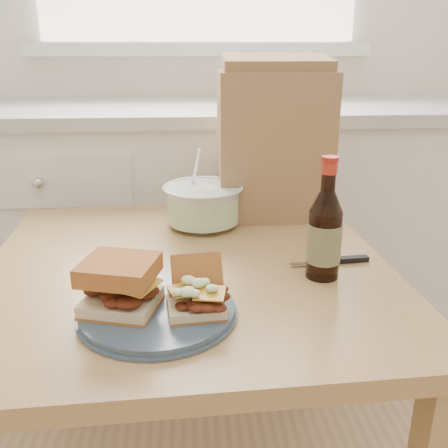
{
  "coord_description": "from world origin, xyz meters",
  "views": [
    {
      "loc": [
        -0.05,
        -0.08,
        1.14
      ],
      "look_at": [
        0.02,
        0.9,
        0.78
      ],
      "focal_mm": 40.0,
      "sensor_mm": 36.0,
      "label": 1
    }
  ],
  "objects": [
    {
      "name": "coleslaw_bowl",
      "position": [
        -0.02,
        1.11,
        0.75
      ],
      "size": [
        0.2,
        0.2,
        0.2
      ],
      "color": "silver",
      "rests_on": "dining_table"
    },
    {
      "name": "paper_bag",
      "position": [
        0.17,
        1.2,
        0.89
      ],
      "size": [
        0.29,
        0.19,
        0.37
      ],
      "primitive_type": "cube",
      "rotation": [
        0.0,
        0.0,
        -0.01
      ],
      "color": "#9A784A",
      "rests_on": "dining_table"
    },
    {
      "name": "knife",
      "position": [
        0.27,
        0.86,
        0.71
      ],
      "size": [
        0.17,
        0.03,
        0.01
      ],
      "rotation": [
        0.0,
        0.0,
        0.1
      ],
      "color": "silver",
      "rests_on": "dining_table"
    },
    {
      "name": "dining_table",
      "position": [
        -0.06,
        0.88,
        0.6
      ],
      "size": [
        0.88,
        0.88,
        0.7
      ],
      "rotation": [
        0.0,
        0.0,
        0.05
      ],
      "color": "tan",
      "rests_on": "ground"
    },
    {
      "name": "beer_bottle",
      "position": [
        0.21,
        0.8,
        0.79
      ],
      "size": [
        0.07,
        0.07,
        0.24
      ],
      "rotation": [
        0.0,
        0.0,
        -0.02
      ],
      "color": "black",
      "rests_on": "dining_table"
    },
    {
      "name": "cabinet_run",
      "position": [
        -0.0,
        1.7,
        0.47
      ],
      "size": [
        2.5,
        0.64,
        0.94
      ],
      "color": "white",
      "rests_on": "ground"
    },
    {
      "name": "plate",
      "position": [
        -0.11,
        0.67,
        0.71
      ],
      "size": [
        0.26,
        0.26,
        0.02
      ],
      "primitive_type": "cylinder",
      "color": "#3B4D5F",
      "rests_on": "dining_table"
    },
    {
      "name": "sandwich_left",
      "position": [
        -0.17,
        0.67,
        0.76
      ],
      "size": [
        0.14,
        0.13,
        0.09
      ],
      "rotation": [
        0.0,
        0.0,
        -0.26
      ],
      "color": "beige",
      "rests_on": "plate"
    },
    {
      "name": "sandwich_right",
      "position": [
        -0.04,
        0.67,
        0.75
      ],
      "size": [
        0.1,
        0.14,
        0.08
      ],
      "rotation": [
        0.0,
        0.0,
        0.11
      ],
      "color": "beige",
      "rests_on": "plate"
    }
  ]
}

